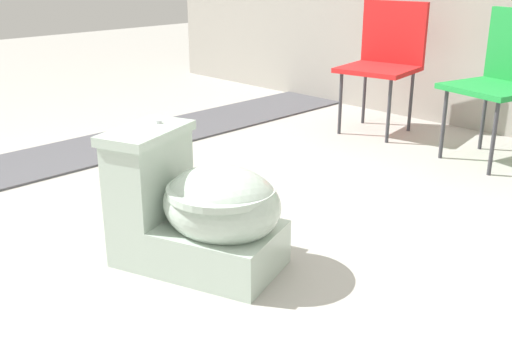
# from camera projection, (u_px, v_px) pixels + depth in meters

# --- Properties ---
(ground_plane) EXTENTS (14.00, 14.00, 0.00)m
(ground_plane) POSITION_uv_depth(u_px,v_px,m) (174.00, 246.00, 2.41)
(ground_plane) COLOR #A8A59E
(gravel_strip) EXTENTS (0.56, 8.00, 0.01)m
(gravel_strip) POSITION_uv_depth(u_px,v_px,m) (103.00, 147.00, 3.65)
(gravel_strip) COLOR #4C4C51
(gravel_strip) RESTS_ON ground
(toilet) EXTENTS (0.72, 0.56, 0.52)m
(toilet) POSITION_uv_depth(u_px,v_px,m) (199.00, 210.00, 2.19)
(toilet) COLOR #B2C6B7
(toilet) RESTS_ON ground
(folding_chair_left) EXTENTS (0.50, 0.50, 0.83)m
(folding_chair_left) POSITION_uv_depth(u_px,v_px,m) (386.00, 53.00, 3.89)
(folding_chair_left) COLOR red
(folding_chair_left) RESTS_ON ground
(folding_chair_middle) EXTENTS (0.53, 0.53, 0.83)m
(folding_chair_middle) POSITION_uv_depth(u_px,v_px,m) (507.00, 70.00, 3.29)
(folding_chair_middle) COLOR #1E8C38
(folding_chair_middle) RESTS_ON ground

